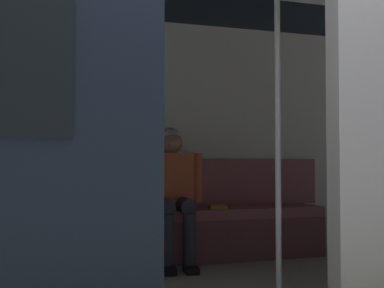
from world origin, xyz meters
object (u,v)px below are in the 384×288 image
at_px(handbag, 117,201).
at_px(grab_pole_far, 278,128).
at_px(bench_seat, 154,223).
at_px(person_seated, 172,185).
at_px(train_car, 177,73).
at_px(book, 217,207).
at_px(grab_pole_door, 151,125).

bearing_deg(handbag, grab_pole_far, 113.88).
xyz_separation_m(bench_seat, person_seated, (-0.16, 0.05, 0.33)).
distance_m(train_car, handbag, 1.40).
xyz_separation_m(bench_seat, book, (-0.60, -0.02, 0.12)).
distance_m(person_seated, grab_pole_far, 1.56).
xyz_separation_m(person_seated, grab_pole_door, (0.56, 1.52, 0.41)).
bearing_deg(grab_pole_door, grab_pole_far, -177.51).
bearing_deg(book, train_car, 67.03).
bearing_deg(person_seated, bench_seat, -18.27).
xyz_separation_m(handbag, grab_pole_far, (-0.71, 1.61, 0.54)).
bearing_deg(grab_pole_door, person_seated, -110.28).
height_order(train_car, handbag, train_car).
bearing_deg(grab_pole_far, person_seated, -80.49).
height_order(person_seated, handbag, person_seated).
distance_m(train_car, book, 1.55).
relative_size(handbag, grab_pole_door, 0.12).
distance_m(bench_seat, book, 0.62).
height_order(train_car, grab_pole_far, train_car).
bearing_deg(book, grab_pole_door, 69.94).
relative_size(train_car, grab_pole_door, 2.92).
bearing_deg(bench_seat, book, -177.89).
bearing_deg(handbag, bench_seat, 166.41).
relative_size(bench_seat, book, 14.69).
bearing_deg(bench_seat, person_seated, 161.73).
bearing_deg(handbag, train_car, 103.95).
height_order(train_car, grab_pole_door, train_car).
bearing_deg(grab_pole_door, train_car, -117.83).
xyz_separation_m(train_car, book, (-0.66, -0.94, -1.03)).
xyz_separation_m(bench_seat, grab_pole_door, (0.40, 1.57, 0.74)).
relative_size(book, grab_pole_far, 0.10).
xyz_separation_m(train_car, grab_pole_door, (0.34, 0.65, -0.42)).
relative_size(train_car, book, 29.09).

